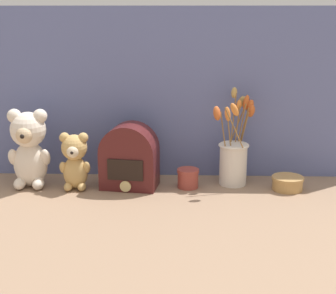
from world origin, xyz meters
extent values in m
plane|color=#8E7056|center=(0.00, 0.00, 0.00)|extent=(4.00, 4.00, 0.00)
cube|color=slate|center=(0.00, 0.17, 0.31)|extent=(1.51, 0.02, 0.63)
ellipsoid|color=beige|center=(-0.49, 0.02, 0.08)|extent=(0.12, 0.10, 0.16)
sphere|color=beige|center=(-0.49, 0.02, 0.21)|extent=(0.12, 0.12, 0.12)
sphere|color=#D1B289|center=(-0.49, -0.03, 0.20)|extent=(0.06, 0.06, 0.06)
sphere|color=black|center=(-0.49, -0.05, 0.20)|extent=(0.02, 0.02, 0.02)
sphere|color=beige|center=(-0.44, 0.02, 0.26)|extent=(0.05, 0.05, 0.05)
sphere|color=beige|center=(-0.53, 0.02, 0.26)|extent=(0.05, 0.05, 0.05)
ellipsoid|color=beige|center=(-0.43, 0.01, 0.11)|extent=(0.04, 0.06, 0.07)
ellipsoid|color=beige|center=(-0.55, 0.01, 0.11)|extent=(0.04, 0.06, 0.07)
ellipsoid|color=beige|center=(-0.46, -0.01, 0.02)|extent=(0.04, 0.07, 0.04)
ellipsoid|color=beige|center=(-0.52, -0.02, 0.02)|extent=(0.04, 0.07, 0.04)
ellipsoid|color=tan|center=(-0.33, 0.00, 0.06)|extent=(0.09, 0.07, 0.12)
sphere|color=tan|center=(-0.33, 0.00, 0.15)|extent=(0.09, 0.09, 0.09)
sphere|color=beige|center=(-0.32, -0.03, 0.14)|extent=(0.04, 0.04, 0.04)
sphere|color=black|center=(-0.32, -0.05, 0.15)|extent=(0.01, 0.01, 0.01)
sphere|color=tan|center=(-0.29, 0.00, 0.19)|extent=(0.04, 0.04, 0.04)
sphere|color=tan|center=(-0.36, 0.00, 0.19)|extent=(0.04, 0.04, 0.04)
ellipsoid|color=tan|center=(-0.28, -0.01, 0.08)|extent=(0.03, 0.04, 0.05)
ellipsoid|color=tan|center=(-0.37, -0.01, 0.08)|extent=(0.03, 0.04, 0.05)
ellipsoid|color=tan|center=(-0.30, -0.02, 0.01)|extent=(0.03, 0.05, 0.03)
ellipsoid|color=tan|center=(-0.35, -0.03, 0.01)|extent=(0.03, 0.05, 0.03)
cylinder|color=silver|center=(0.23, 0.06, 0.08)|extent=(0.10, 0.10, 0.15)
torus|color=silver|center=(0.23, 0.06, 0.15)|extent=(0.11, 0.11, 0.01)
cylinder|color=olive|center=(0.27, 0.08, 0.22)|extent=(0.03, 0.05, 0.13)
ellipsoid|color=#C65B28|center=(0.29, 0.09, 0.28)|extent=(0.04, 0.05, 0.06)
cylinder|color=olive|center=(0.19, 0.05, 0.21)|extent=(0.02, 0.05, 0.12)
ellipsoid|color=#C65B28|center=(0.17, 0.04, 0.27)|extent=(0.04, 0.05, 0.06)
cylinder|color=olive|center=(0.23, 0.09, 0.24)|extent=(0.02, 0.01, 0.18)
ellipsoid|color=tan|center=(0.23, 0.10, 0.33)|extent=(0.02, 0.02, 0.04)
cylinder|color=olive|center=(0.21, 0.04, 0.21)|extent=(0.02, 0.02, 0.11)
ellipsoid|color=orange|center=(0.21, 0.04, 0.26)|extent=(0.03, 0.03, 0.05)
cylinder|color=olive|center=(0.25, 0.11, 0.22)|extent=(0.05, 0.03, 0.14)
ellipsoid|color=tan|center=(0.26, 0.13, 0.29)|extent=(0.05, 0.04, 0.05)
cylinder|color=olive|center=(0.26, 0.09, 0.22)|extent=(0.03, 0.03, 0.14)
ellipsoid|color=#C65B28|center=(0.27, 0.10, 0.29)|extent=(0.04, 0.04, 0.06)
cylinder|color=olive|center=(0.27, 0.08, 0.21)|extent=(0.02, 0.05, 0.12)
ellipsoid|color=#C65B28|center=(0.29, 0.09, 0.27)|extent=(0.04, 0.05, 0.06)
cylinder|color=olive|center=(0.25, 0.09, 0.22)|extent=(0.02, 0.01, 0.14)
ellipsoid|color=orange|center=(0.25, 0.09, 0.29)|extent=(0.03, 0.03, 0.04)
cylinder|color=olive|center=(0.23, 0.01, 0.22)|extent=(0.07, 0.01, 0.14)
ellipsoid|color=orange|center=(0.22, -0.02, 0.29)|extent=(0.04, 0.03, 0.05)
cube|color=#4C1919|center=(-0.14, 0.02, 0.07)|extent=(0.21, 0.15, 0.13)
cylinder|color=#4C1919|center=(-0.14, 0.02, 0.13)|extent=(0.21, 0.15, 0.19)
cube|color=black|center=(-0.14, -0.04, 0.08)|extent=(0.12, 0.02, 0.07)
cylinder|color=#D6BC7A|center=(-0.14, -0.04, 0.02)|extent=(0.04, 0.01, 0.04)
cylinder|color=tan|center=(0.42, 0.01, 0.02)|extent=(0.11, 0.11, 0.04)
cylinder|color=tan|center=(0.42, 0.01, 0.04)|extent=(0.11, 0.11, 0.01)
cylinder|color=#993D33|center=(0.07, 0.02, 0.03)|extent=(0.07, 0.07, 0.06)
cylinder|color=#993D33|center=(0.07, 0.02, 0.06)|extent=(0.08, 0.08, 0.01)
camera|label=1|loc=(0.05, -1.71, 0.62)|focal=55.00mm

